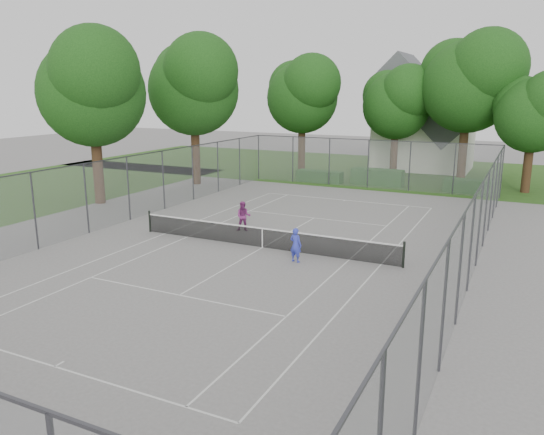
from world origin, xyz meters
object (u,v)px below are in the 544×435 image
at_px(tennis_net, 262,237).
at_px(woman_player, 244,216).
at_px(girl_player, 296,245).
at_px(house, 425,123).

height_order(tennis_net, woman_player, woman_player).
xyz_separation_m(tennis_net, girl_player, (2.17, -1.20, 0.22)).
bearing_deg(tennis_net, girl_player, -28.98).
distance_m(tennis_net, girl_player, 2.49).
distance_m(tennis_net, house, 28.88).
bearing_deg(house, tennis_net, -93.56).
bearing_deg(woman_player, girl_player, -61.51).
height_order(girl_player, woman_player, woman_player).
height_order(tennis_net, house, house).
bearing_deg(girl_player, house, -80.26).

